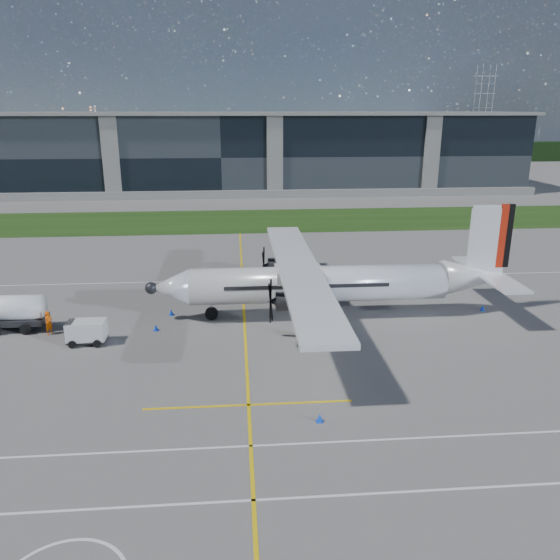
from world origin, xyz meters
TOP-DOWN VIEW (x-y plane):
  - ground at (0.00, 40.00)m, footprint 400.00×400.00m
  - grass_strip at (0.00, 48.00)m, footprint 400.00×18.00m
  - terminal_building at (0.00, 80.00)m, footprint 120.00×20.00m
  - tree_line at (0.00, 140.00)m, footprint 400.00×6.00m
  - pylon_east at (85.00, 150.00)m, footprint 9.00×4.60m
  - yellow_taxiway_centerline at (3.00, 10.00)m, footprint 0.20×70.00m
  - white_lane_line at (0.00, -14.00)m, footprint 90.00×0.15m
  - turboprop_aircraft at (10.07, 7.54)m, footprint 29.05×30.13m
  - baggage_tug at (-8.38, 3.57)m, footprint 2.86×1.72m
  - ground_crew_person at (-11.65, 5.54)m, footprint 0.93×1.04m
  - safety_cone_nose_stbd at (-2.97, 8.83)m, footprint 0.36×0.36m
  - safety_cone_tail at (23.04, 7.79)m, footprint 0.36×0.36m
  - safety_cone_nose_port at (-3.79, 5.60)m, footprint 0.36×0.36m
  - safety_cone_portwing at (6.80, -8.05)m, footprint 0.36×0.36m
  - safety_cone_stbdwing at (7.07, 22.19)m, footprint 0.36×0.36m

SIDE VIEW (x-z plane):
  - ground at x=0.00m, z-range 0.00..0.00m
  - yellow_taxiway_centerline at x=3.00m, z-range 0.00..0.01m
  - white_lane_line at x=0.00m, z-range 0.00..0.01m
  - grass_strip at x=0.00m, z-range 0.00..0.04m
  - safety_cone_nose_stbd at x=-2.97m, z-range 0.00..0.50m
  - safety_cone_tail at x=23.04m, z-range 0.00..0.50m
  - safety_cone_nose_port at x=-3.79m, z-range 0.00..0.50m
  - safety_cone_portwing at x=6.80m, z-range 0.00..0.50m
  - safety_cone_stbdwing at x=7.07m, z-range 0.00..0.50m
  - baggage_tug at x=-8.38m, z-range 0.00..1.72m
  - ground_crew_person at x=-11.65m, z-range 0.00..2.10m
  - tree_line at x=0.00m, z-range 0.00..6.00m
  - turboprop_aircraft at x=10.07m, z-range 0.00..9.04m
  - terminal_building at x=0.00m, z-range 0.00..15.00m
  - pylon_east at x=85.00m, z-range 0.00..30.00m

